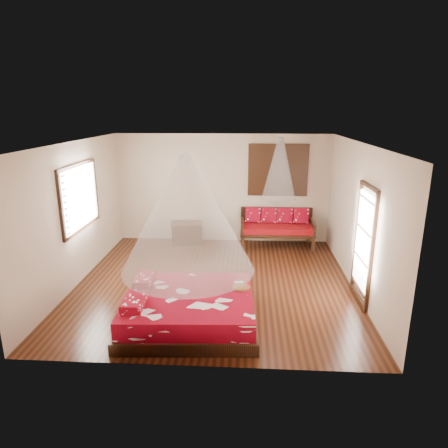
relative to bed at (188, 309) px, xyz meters
The scene contains 10 objects.
room 1.99m from the bed, 79.48° to the left, with size 5.54×5.54×2.84m.
bed is the anchor object (origin of this frame).
daybed 4.34m from the bed, 66.86° to the left, with size 1.85×0.82×0.96m.
storage_chest 4.10m from the bed, 98.87° to the left, with size 0.89×0.71×0.55m.
shutter_panel 4.93m from the bed, 68.47° to the left, with size 1.52×0.06×1.32m.
window_left 3.34m from the bed, 143.25° to the left, with size 0.10×1.74×1.34m.
glazed_door 3.28m from the bed, 18.38° to the left, with size 0.08×1.02×2.16m.
wine_tray 0.96m from the bed, 20.20° to the left, with size 0.30×0.30×0.24m.
mosquito_net_main 1.60m from the bed, ahead, with size 2.09×2.09×1.80m, color white.
mosquito_net_daybed 4.56m from the bed, 66.14° to the left, with size 0.84×0.84×1.50m, color white.
Camera 1 is at (0.64, -7.44, 3.41)m, focal length 32.00 mm.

